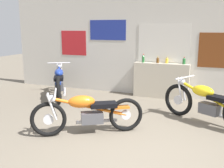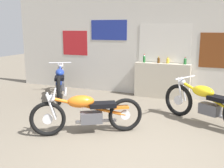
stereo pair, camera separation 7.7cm
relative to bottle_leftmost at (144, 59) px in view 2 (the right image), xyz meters
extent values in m
plane|color=#706656|center=(0.82, -3.49, -1.04)|extent=(24.00, 24.00, 0.00)
cube|color=beige|center=(0.82, 0.19, 0.36)|extent=(10.00, 0.06, 2.80)
cube|color=silver|center=(0.51, 0.15, 0.43)|extent=(1.32, 0.01, 0.96)
cube|color=beige|center=(0.51, 0.15, 0.43)|extent=(1.38, 0.01, 1.02)
cube|color=navy|center=(-1.11, 0.15, 0.76)|extent=(1.10, 0.01, 0.57)
cube|color=#B21E23|center=(-2.22, 0.15, 0.37)|extent=(0.83, 0.01, 0.73)
cube|color=#B7AD99|center=(0.51, 0.01, -0.57)|extent=(1.47, 0.28, 0.94)
cylinder|color=#23662D|center=(0.00, 0.00, -0.02)|extent=(0.07, 0.07, 0.17)
cone|color=#23662D|center=(0.00, 0.00, 0.09)|extent=(0.06, 0.06, 0.05)
cylinder|color=red|center=(0.00, 0.00, 0.12)|extent=(0.03, 0.03, 0.02)
cylinder|color=#5B3814|center=(0.39, 0.03, -0.04)|extent=(0.07, 0.07, 0.13)
cone|color=#5B3814|center=(0.39, 0.03, 0.04)|extent=(0.06, 0.06, 0.04)
cylinder|color=gold|center=(0.39, 0.03, 0.07)|extent=(0.03, 0.03, 0.01)
cylinder|color=gold|center=(0.63, 0.05, -0.04)|extent=(0.08, 0.08, 0.12)
cone|color=gold|center=(0.63, 0.05, 0.04)|extent=(0.07, 0.07, 0.03)
cylinder|color=gold|center=(0.63, 0.05, 0.06)|extent=(0.03, 0.03, 0.01)
cylinder|color=#23662D|center=(1.08, 0.03, -0.03)|extent=(0.07, 0.07, 0.14)
cone|color=#23662D|center=(1.08, 0.03, 0.05)|extent=(0.06, 0.06, 0.04)
cylinder|color=red|center=(1.08, 0.03, 0.08)|extent=(0.03, 0.03, 0.02)
torus|color=black|center=(1.13, -1.35, -0.70)|extent=(0.65, 0.42, 0.69)
cylinder|color=silver|center=(1.13, -1.35, -0.70)|extent=(0.20, 0.15, 0.19)
cube|color=#4C4C51|center=(1.78, -1.71, -0.72)|extent=(0.44, 0.38, 0.21)
cylinder|color=yellow|center=(1.78, -1.71, -0.51)|extent=(1.10, 0.65, 0.44)
ellipsoid|color=yellow|center=(1.63, -1.63, -0.39)|extent=(0.52, 0.43, 0.22)
cube|color=black|center=(1.96, -1.81, -0.47)|extent=(0.52, 0.43, 0.08)
cylinder|color=silver|center=(1.16, -1.43, -0.44)|extent=(0.16, 0.11, 0.51)
cylinder|color=silver|center=(1.22, -1.33, -0.44)|extent=(0.16, 0.11, 0.51)
cylinder|color=silver|center=(1.25, -1.42, -0.18)|extent=(0.34, 0.57, 0.03)
sphere|color=silver|center=(1.20, -1.39, -0.28)|extent=(0.13, 0.13, 0.13)
cylinder|color=silver|center=(1.93, -1.64, -0.85)|extent=(0.68, 0.42, 0.06)
torus|color=black|center=(-0.84, -3.32, -0.73)|extent=(0.58, 0.39, 0.63)
cylinder|color=silver|center=(-0.84, -3.32, -0.73)|extent=(0.18, 0.14, 0.18)
torus|color=black|center=(0.35, -2.60, -0.73)|extent=(0.58, 0.39, 0.63)
cylinder|color=silver|center=(0.35, -2.60, -0.73)|extent=(0.18, 0.14, 0.18)
cube|color=#4C4C51|center=(-0.19, -2.92, -0.75)|extent=(0.45, 0.39, 0.19)
cylinder|color=orange|center=(-0.19, -2.92, -0.55)|extent=(1.11, 0.70, 0.41)
ellipsoid|color=orange|center=(-0.34, -3.02, -0.44)|extent=(0.53, 0.45, 0.22)
cube|color=black|center=(-0.01, -2.82, -0.52)|extent=(0.53, 0.45, 0.08)
cube|color=orange|center=(0.28, -2.64, -0.58)|extent=(0.31, 0.26, 0.04)
cylinder|color=silver|center=(-0.75, -3.33, -0.49)|extent=(0.16, 0.12, 0.46)
cylinder|color=silver|center=(-0.81, -3.23, -0.49)|extent=(0.16, 0.12, 0.46)
cylinder|color=silver|center=(-0.72, -3.25, -0.26)|extent=(0.36, 0.56, 0.03)
sphere|color=silver|center=(-0.77, -3.28, -0.36)|extent=(0.13, 0.13, 0.13)
cylinder|color=silver|center=(-0.18, -2.75, -0.87)|extent=(0.69, 0.45, 0.06)
torus|color=black|center=(-2.43, -0.38, -0.69)|extent=(0.44, 0.66, 0.71)
cylinder|color=silver|center=(-2.43, -0.38, -0.69)|extent=(0.15, 0.20, 0.20)
torus|color=black|center=(-1.74, -1.55, -0.69)|extent=(0.44, 0.66, 0.71)
cylinder|color=silver|center=(-1.74, -1.55, -0.69)|extent=(0.15, 0.20, 0.20)
cube|color=#4C4C51|center=(-2.05, -1.02, -0.71)|extent=(0.38, 0.44, 0.22)
cylinder|color=navy|center=(-2.05, -1.02, -0.49)|extent=(0.68, 1.09, 0.45)
ellipsoid|color=navy|center=(-2.14, -0.87, -0.38)|extent=(0.44, 0.52, 0.22)
cube|color=black|center=(-1.95, -1.19, -0.46)|extent=(0.44, 0.52, 0.08)
cube|color=navy|center=(-1.78, -1.48, -0.52)|extent=(0.26, 0.30, 0.04)
cylinder|color=silver|center=(-2.45, -0.47, -0.43)|extent=(0.12, 0.16, 0.52)
cylinder|color=silver|center=(-2.35, -0.40, -0.43)|extent=(0.12, 0.16, 0.52)
cylinder|color=silver|center=(-2.36, -0.49, -0.17)|extent=(0.57, 0.35, 0.03)
sphere|color=silver|center=(-2.39, -0.44, -0.27)|extent=(0.13, 0.13, 0.13)
cylinder|color=silver|center=(-1.88, -1.03, -0.85)|extent=(0.43, 0.68, 0.06)
camera|label=1|loc=(1.73, -6.96, 0.84)|focal=42.00mm
camera|label=2|loc=(1.80, -6.93, 0.84)|focal=42.00mm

